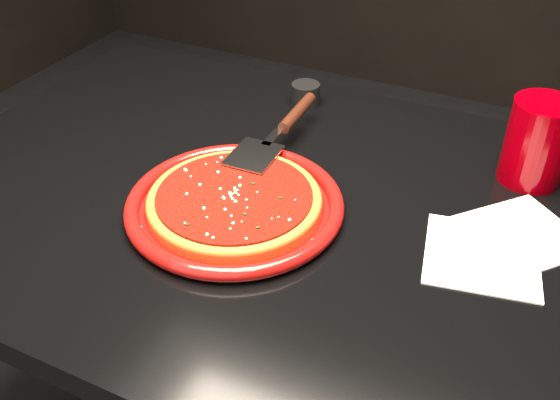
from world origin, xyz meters
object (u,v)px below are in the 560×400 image
Objects in this scene: pizza_server at (278,131)px; ramekin at (305,94)px; cup at (537,142)px; table at (283,359)px; plate at (235,205)px.

ramekin is (-0.03, 0.18, -0.02)m from pizza_server.
pizza_server is 0.41m from cup.
cup is 2.49× the size of ramekin.
cup reaches higher than pizza_server.
table is 0.59m from cup.
ramekin reaches higher than plate.
pizza_server is at bearing -80.74° from ramekin.
pizza_server reaches higher than table.
cup is (0.38, 0.28, 0.06)m from plate.
ramekin is (-0.43, 0.08, -0.05)m from cup.
plate reaches higher than table.
ramekin is (-0.10, 0.30, 0.40)m from table.
cup is (0.40, 0.10, 0.03)m from pizza_server.
pizza_server is at bearing 94.84° from plate.
cup is at bearing -10.82° from ramekin.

